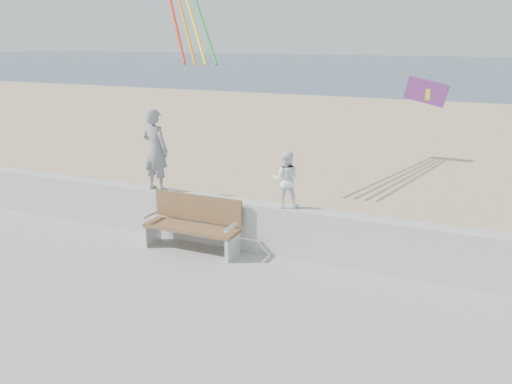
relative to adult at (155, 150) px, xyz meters
The scene contains 8 objects.
ground 3.40m from the adult, 44.74° to the right, with size 220.00×220.00×0.00m, color #2E435D.
sand 7.51m from the adult, 73.92° to the left, with size 90.00×40.00×0.08m, color #C9AF86.
seawall 2.37m from the adult, ahead, with size 30.00×0.35×0.90m, color beige.
adult is the anchor object (origin of this frame).
child 2.72m from the adult, ahead, with size 0.49×0.38×1.00m, color white.
bench 1.66m from the adult, 22.99° to the right, with size 1.80×0.57×1.00m.
parafoil_kite 5.48m from the adult, 30.64° to the left, with size 0.86×0.26×0.58m.
sign 3.10m from the adult, 123.18° to the left, with size 0.32×0.07×1.46m.
Camera 1 is at (3.95, -6.55, 4.00)m, focal length 38.00 mm.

